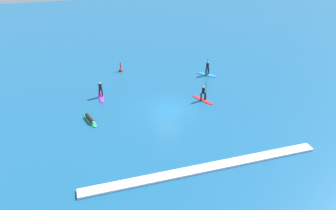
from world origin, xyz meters
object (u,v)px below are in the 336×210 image
marker_buoy (121,70)px  surfer_on_red_board (203,96)px  surfer_on_purple_board (101,93)px  surfer_on_blue_board (207,71)px  surfer_on_green_board (90,119)px

marker_buoy → surfer_on_red_board: bearing=-55.6°
surfer_on_purple_board → surfer_on_blue_board: surfer_on_blue_board is taller
surfer_on_purple_board → marker_buoy: (3.24, 6.42, -0.28)m
marker_buoy → surfer_on_blue_board: bearing=-22.8°
marker_buoy → surfer_on_purple_board: bearing=-116.8°
surfer_on_purple_board → surfer_on_blue_board: bearing=-78.0°
surfer_on_green_board → surfer_on_purple_board: bearing=145.1°
surfer_on_green_board → surfer_on_blue_board: surfer_on_blue_board is taller
surfer_on_purple_board → marker_buoy: surfer_on_purple_board is taller
marker_buoy → surfer_on_green_board: bearing=-113.5°
surfer_on_green_board → surfer_on_purple_board: 5.00m
surfer_on_green_board → marker_buoy: bearing=140.4°
surfer_on_green_board → surfer_on_blue_board: 16.48m
surfer_on_red_board → surfer_on_purple_board: bearing=-137.0°
surfer_on_purple_board → surfer_on_blue_board: (13.36, 2.15, -0.01)m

